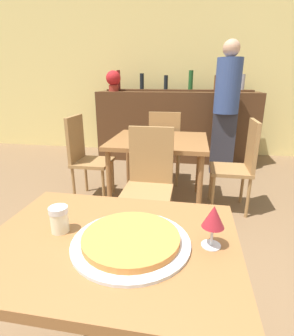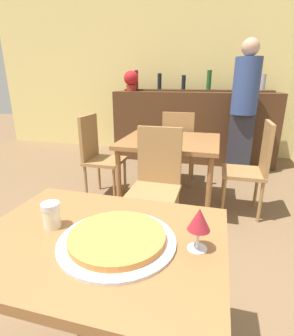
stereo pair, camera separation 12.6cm
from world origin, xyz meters
TOP-DOWN VIEW (x-y plane):
  - wall_back at (0.00, 4.12)m, footprint 8.00×0.05m
  - dining_table_near at (0.00, 0.00)m, footprint 0.95×0.72m
  - dining_table_far at (-0.06, 1.83)m, footprint 0.98×0.89m
  - bar_counter at (0.00, 3.61)m, footprint 2.60×0.56m
  - bar_back_shelf at (-0.00, 3.75)m, footprint 2.39×0.24m
  - chair_far_side_front at (-0.06, 1.23)m, footprint 0.40×0.40m
  - chair_far_side_back at (-0.06, 2.44)m, footprint 0.40×0.40m
  - chair_far_side_left at (-0.89, 1.83)m, footprint 0.40×0.40m
  - chair_far_side_right at (0.77, 1.83)m, footprint 0.40×0.40m
  - pizza_tray at (0.08, -0.02)m, footprint 0.43×0.43m
  - cheese_shaker at (-0.21, 0.02)m, footprint 0.07×0.07m
  - person_standing at (0.72, 3.03)m, footprint 0.34×0.34m
  - wine_glass at (0.37, 0.02)m, footprint 0.08×0.08m
  - potted_plant at (-1.05, 3.56)m, footprint 0.24×0.24m

SIDE VIEW (x-z plane):
  - chair_far_side_front at x=-0.06m, z-range 0.06..1.00m
  - chair_far_side_back at x=-0.06m, z-range 0.06..1.00m
  - chair_far_side_left at x=-0.89m, z-range 0.06..1.00m
  - chair_far_side_right at x=0.77m, z-range 0.06..1.00m
  - bar_counter at x=0.00m, z-range 0.00..1.12m
  - dining_table_near at x=0.00m, z-range 0.28..1.02m
  - dining_table_far at x=-0.06m, z-range 0.28..1.01m
  - pizza_tray at x=0.08m, z-range 0.74..0.78m
  - cheese_shaker at x=-0.21m, z-range 0.75..0.85m
  - wine_glass at x=0.37m, z-range 0.78..0.94m
  - person_standing at x=0.72m, z-range 0.08..1.89m
  - bar_back_shelf at x=0.00m, z-range 1.01..1.35m
  - potted_plant at x=-1.05m, z-range 1.14..1.47m
  - wall_back at x=0.00m, z-range 0.00..2.80m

